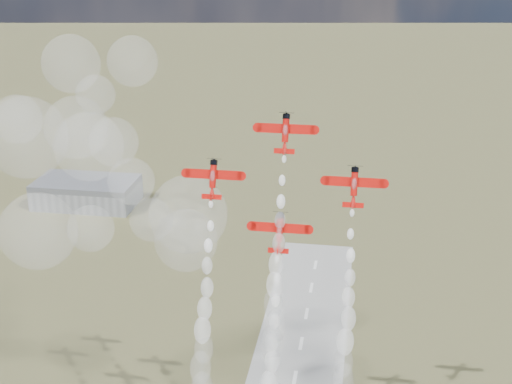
{
  "coord_description": "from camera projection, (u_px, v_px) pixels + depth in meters",
  "views": [
    {
      "loc": [
        17.74,
        -138.14,
        135.15
      ],
      "look_at": [
        -6.02,
        10.16,
        77.7
      ],
      "focal_mm": 50.0,
      "sensor_mm": 36.0,
      "label": 1
    }
  ],
  "objects": [
    {
      "name": "smoke_trail_left",
      "position": [
        203.0,
        351.0,
        160.03
      ],
      "size": [
        5.62,
        19.67,
        41.51
      ],
      "color": "white",
      "rests_on": "plane_left"
    },
    {
      "name": "smoke_trail_lead",
      "position": [
        274.0,
        306.0,
        158.34
      ],
      "size": [
        5.58,
        18.83,
        41.03
      ],
      "color": "white",
      "rests_on": "plane_lead"
    },
    {
      "name": "plane_slot",
      "position": [
        279.0,
        232.0,
        158.59
      ],
      "size": [
        12.94,
        6.0,
        8.78
      ],
      "rotation": [
        1.18,
        0.0,
        0.0
      ],
      "color": "red",
      "rests_on": "ground"
    },
    {
      "name": "plane_right",
      "position": [
        354.0,
        186.0,
        156.49
      ],
      "size": [
        12.94,
        6.0,
        8.78
      ],
      "rotation": [
        1.18,
        0.0,
        0.0
      ],
      "color": "red",
      "rests_on": "ground"
    },
    {
      "name": "drifted_smoke_cloud",
      "position": [
        92.0,
        168.0,
        179.26
      ],
      "size": [
        62.82,
        33.72,
        59.3
      ],
      "color": "white",
      "rests_on": "ground"
    },
    {
      "name": "hangar",
      "position": [
        87.0,
        192.0,
        359.72
      ],
      "size": [
        50.0,
        28.0,
        13.0
      ],
      "color": "gray",
      "rests_on": "ground"
    },
    {
      "name": "smoke_trail_right",
      "position": [
        344.0,
        363.0,
        155.49
      ],
      "size": [
        5.18,
        19.45,
        41.0
      ],
      "color": "white",
      "rests_on": "plane_right"
    },
    {
      "name": "plane_lead",
      "position": [
        285.0,
        133.0,
        159.09
      ],
      "size": [
        12.94,
        6.0,
        8.78
      ],
      "rotation": [
        1.18,
        0.0,
        0.0
      ],
      "color": "red",
      "rests_on": "ground"
    },
    {
      "name": "plane_left",
      "position": [
        213.0,
        178.0,
        161.19
      ],
      "size": [
        12.94,
        6.0,
        8.78
      ],
      "rotation": [
        1.18,
        0.0,
        0.0
      ],
      "color": "red",
      "rests_on": "ground"
    }
  ]
}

